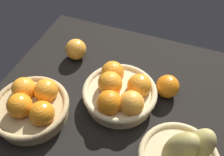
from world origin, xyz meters
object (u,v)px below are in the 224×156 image
at_px(loose_orange_back_gap, 168,86).
at_px(loose_orange_front_gap, 76,49).
at_px(basket_center, 120,92).
at_px(basket_far_right, 32,106).

bearing_deg(loose_orange_back_gap, loose_orange_front_gap, -8.73).
xyz_separation_m(basket_center, loose_orange_back_gap, (-0.14, -0.09, -0.01)).
height_order(basket_far_right, basket_center, same).
xyz_separation_m(basket_center, loose_orange_front_gap, (0.23, -0.14, -0.01)).
relative_size(basket_far_right, loose_orange_front_gap, 3.01).
distance_m(basket_far_right, loose_orange_back_gap, 0.45).
relative_size(basket_far_right, basket_center, 0.99).
height_order(basket_far_right, loose_orange_back_gap, basket_far_right).
height_order(basket_center, loose_orange_back_gap, basket_center).
xyz_separation_m(loose_orange_front_gap, loose_orange_back_gap, (-0.37, 0.06, -0.00)).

